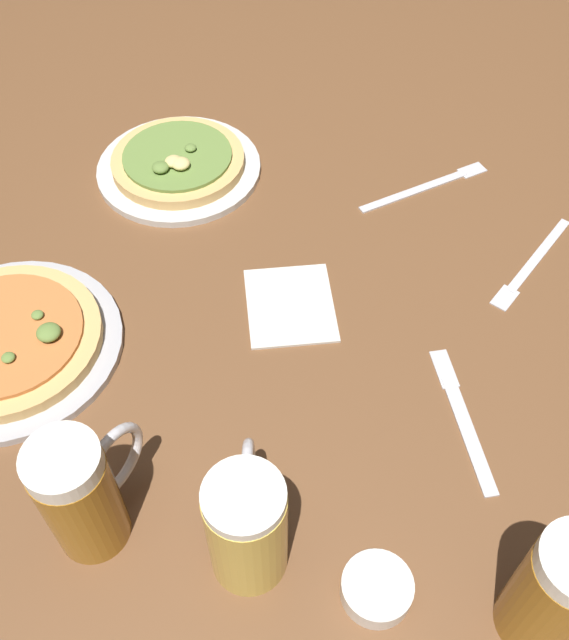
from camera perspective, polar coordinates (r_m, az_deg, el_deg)
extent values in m
cube|color=brown|center=(1.02, 0.00, -1.24)|extent=(2.40, 2.40, 0.03)
cylinder|color=#B2B2B7|center=(1.04, -20.63, -1.93)|extent=(0.30, 0.30, 0.01)
cylinder|color=tan|center=(1.03, -20.86, -1.43)|extent=(0.25, 0.25, 0.02)
cylinder|color=#C67038|center=(1.02, -21.04, -1.02)|extent=(0.21, 0.21, 0.01)
ellipsoid|color=olive|center=(0.99, -17.89, -0.92)|extent=(0.03, 0.03, 0.02)
ellipsoid|color=olive|center=(0.99, -20.71, -2.75)|extent=(0.02, 0.02, 0.01)
ellipsoid|color=olive|center=(1.02, -18.68, 0.39)|extent=(0.02, 0.02, 0.01)
cylinder|color=silver|center=(1.24, -8.20, 11.59)|extent=(0.27, 0.27, 0.01)
cylinder|color=tan|center=(1.23, -8.28, 12.12)|extent=(0.22, 0.22, 0.02)
cylinder|color=olive|center=(1.23, -8.34, 12.55)|extent=(0.18, 0.18, 0.01)
ellipsoid|color=olive|center=(1.19, -9.63, 11.64)|extent=(0.03, 0.03, 0.01)
ellipsoid|color=#DBC67A|center=(1.20, -8.63, 12.11)|extent=(0.03, 0.03, 0.01)
ellipsoid|color=olive|center=(1.23, -7.33, 13.15)|extent=(0.02, 0.02, 0.01)
ellipsoid|color=#DBC67A|center=(1.19, -8.09, 11.97)|extent=(0.03, 0.03, 0.01)
cylinder|color=gold|center=(0.78, -2.94, -16.11)|extent=(0.08, 0.08, 0.15)
cylinder|color=white|center=(0.70, -3.21, -13.57)|extent=(0.08, 0.08, 0.01)
torus|color=silver|center=(0.80, -2.82, -12.54)|extent=(0.03, 0.10, 0.10)
cylinder|color=#9E6619|center=(0.82, -15.53, -13.42)|extent=(0.08, 0.08, 0.15)
cylinder|color=white|center=(0.74, -16.95, -10.53)|extent=(0.08, 0.08, 0.02)
torus|color=silver|center=(0.83, -13.20, -10.75)|extent=(0.04, 0.09, 0.10)
cylinder|color=#9E6619|center=(0.79, 20.16, -19.54)|extent=(0.08, 0.08, 0.15)
cylinder|color=silver|center=(0.82, 7.19, -20.04)|extent=(0.08, 0.08, 0.03)
cube|color=silver|center=(1.03, 0.22, 1.28)|extent=(0.16, 0.17, 0.01)
cube|color=silver|center=(1.16, 19.21, 4.86)|extent=(0.10, 0.17, 0.01)
cube|color=silver|center=(1.08, 16.79, 1.72)|extent=(0.04, 0.05, 0.00)
cube|color=silver|center=(0.94, 14.16, -8.56)|extent=(0.08, 0.16, 0.01)
cube|color=silver|center=(0.98, 12.35, -3.69)|extent=(0.04, 0.06, 0.00)
cube|color=silver|center=(1.21, 10.05, 9.89)|extent=(0.17, 0.13, 0.01)
cube|color=silver|center=(1.27, 14.40, 11.28)|extent=(0.05, 0.05, 0.00)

